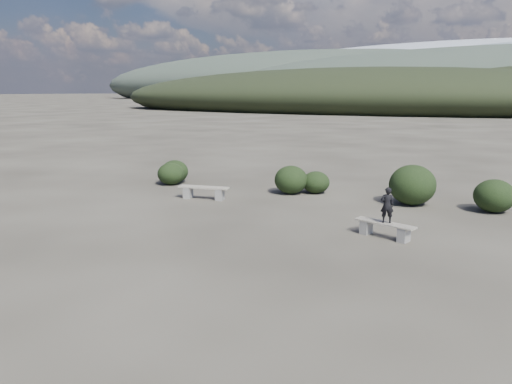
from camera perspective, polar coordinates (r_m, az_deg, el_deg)
The scene contains 11 objects.
ground at distance 12.36m, azimuth -8.13°, elevation -7.83°, with size 1200.00×1200.00×0.00m, color #2D2923.
bench_left at distance 19.12m, azimuth -5.99°, elevation 0.06°, with size 1.99×0.81×0.49m.
bench_right at distance 14.51m, azimuth 14.48°, elevation -4.05°, with size 1.80×0.82×0.44m.
seated_person at distance 14.33m, azimuth 14.75°, elevation -1.46°, with size 0.37×0.24×1.01m, color black.
shrub_a at distance 22.28m, azimuth -9.69°, elevation 2.07°, with size 1.18×1.18×0.97m, color black.
shrub_b at distance 20.05m, azimuth 4.01°, elevation 1.41°, with size 1.32×1.32×1.13m, color black.
shrub_c at distance 20.27m, azimuth 6.85°, elevation 1.11°, with size 1.11×1.11×0.89m, color black.
shrub_d at distance 18.88m, azimuth 17.44°, elevation 0.78°, with size 1.67×1.67×1.46m, color black.
shrub_e at distance 18.77m, azimuth 25.59°, elevation -0.40°, with size 1.36×1.36×1.13m, color black.
shrub_f at distance 22.72m, azimuth -9.27°, elevation 2.33°, with size 1.21×1.21×1.02m, color black.
mountain_ridges at distance 348.79m, azimuth 26.28°, elevation 11.43°, with size 500.00×400.00×56.00m.
Camera 1 is at (6.96, -9.37, 4.06)m, focal length 35.00 mm.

